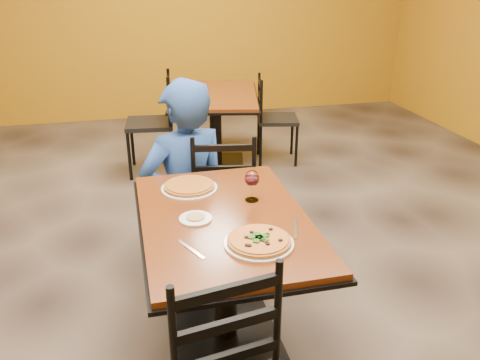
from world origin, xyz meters
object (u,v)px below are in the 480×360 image
object	(u,v)px
chair_main_far	(223,193)
chair_second_left	(150,124)
table_second	(215,113)
wine_glass	(252,185)
diner	(185,173)
table_main	(225,251)
pizza_far	(189,186)
pizza_main	(259,240)
chair_second_right	(277,120)
plate_main	(259,243)
plate_far	(189,188)
side_plate	(196,219)

from	to	relation	value
chair_main_far	chair_second_left	bearing A→B (deg)	-67.42
table_second	wine_glass	distance (m)	2.42
table_second	diner	size ratio (longest dim) A/B	1.08
table_main	pizza_far	xyz separation A→B (m)	(-0.12, 0.37, 0.21)
wine_glass	pizza_main	bearing A→B (deg)	-100.76
table_second	table_main	bearing A→B (deg)	-99.88
chair_second_right	table_second	bearing A→B (deg)	102.12
chair_second_right	plate_main	world-z (taller)	chair_second_right
diner	plate_far	distance (m)	0.54
table_main	plate_far	world-z (taller)	plate_far
pizza_main	side_plate	size ratio (longest dim) A/B	1.77
diner	table_main	bearing A→B (deg)	79.26
pizza_main	plate_far	distance (m)	0.69
pizza_far	side_plate	distance (m)	0.36
diner	chair_second_right	bearing A→B (deg)	-141.07
pizza_main	side_plate	world-z (taller)	pizza_main
chair_second_left	pizza_far	distance (m)	2.19
pizza_far	wine_glass	size ratio (longest dim) A/B	1.56
chair_second_right	plate_far	bearing A→B (deg)	163.05
chair_second_right	side_plate	world-z (taller)	chair_second_right
chair_second_right	diner	world-z (taller)	diner
chair_second_left	chair_second_right	bearing A→B (deg)	96.19
chair_main_far	pizza_main	xyz separation A→B (m)	(-0.08, -1.17, 0.31)
chair_second_right	plate_far	distance (m)	2.50
table_main	table_second	distance (m)	2.57
table_second	chair_second_left	world-z (taller)	chair_second_left
chair_second_left	chair_main_far	bearing A→B (deg)	19.00
plate_far	wine_glass	xyz separation A→B (m)	(0.30, -0.22, 0.08)
side_plate	wine_glass	world-z (taller)	wine_glass
chair_second_right	pizza_far	distance (m)	2.50
table_main	table_second	size ratio (longest dim) A/B	0.90
plate_far	pizza_far	distance (m)	0.02
wine_glass	table_second	bearing A→B (deg)	83.71
table_main	pizza_far	size ratio (longest dim) A/B	4.39
plate_main	side_plate	distance (m)	0.38
chair_main_far	chair_second_left	distance (m)	1.70
pizza_far	plate_far	bearing A→B (deg)	180.00
side_plate	table_main	bearing A→B (deg)	-2.65
chair_second_right	pizza_main	xyz separation A→B (m)	(-0.99, -2.83, 0.33)
pizza_main	side_plate	distance (m)	0.38
pizza_main	wine_glass	world-z (taller)	wine_glass
diner	pizza_main	distance (m)	1.20
table_second	wine_glass	size ratio (longest dim) A/B	7.59
chair_second_left	plate_main	bearing A→B (deg)	12.19
table_second	side_plate	xyz separation A→B (m)	(-0.58, -2.53, 0.20)
chair_second_left	pizza_far	world-z (taller)	chair_second_left
chair_second_right	wine_glass	size ratio (longest dim) A/B	4.91
plate_main	side_plate	size ratio (longest dim) A/B	1.94
table_main	diner	distance (m)	0.90
table_main	chair_second_left	world-z (taller)	chair_second_left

